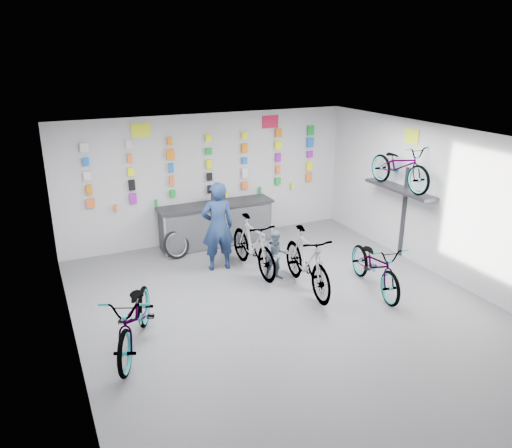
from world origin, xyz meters
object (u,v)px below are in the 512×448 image
bike_left (135,317)px  clerk (218,226)px  bike_right (376,265)px  customer (276,255)px  bike_center (307,261)px  bike_service (253,245)px  counter (217,225)px

bike_left → clerk: (2.20, 2.24, 0.40)m
bike_right → customer: 1.91m
bike_center → bike_right: (1.18, -0.54, -0.09)m
clerk → customer: bearing=138.3°
bike_right → clerk: 3.22m
bike_center → bike_service: size_ratio=1.03×
bike_left → clerk: size_ratio=1.08×
bike_left → customer: 3.31m
bike_right → clerk: clerk is taller
bike_right → counter: bearing=129.5°
bike_left → bike_right: size_ratio=1.05×
bike_left → customer: bike_left is taller
counter → bike_right: bearing=-61.4°
bike_service → clerk: bearing=143.4°
bike_right → customer: size_ratio=1.87×
bike_center → bike_right: bike_center is taller
clerk → counter: bearing=-102.3°
customer → bike_right: bearing=-27.7°
bike_left → bike_center: bike_center is taller
counter → bike_left: bearing=-126.8°
bike_left → clerk: clerk is taller
counter → bike_left: bike_left is taller
counter → bike_service: (0.15, -1.73, 0.09)m
bike_right → bike_left: bearing=-168.1°
bike_right → bike_service: 2.47m
counter → bike_left: size_ratio=1.33×
customer → clerk: bearing=142.5°
bike_left → customer: bearing=46.4°
counter → customer: 2.31m
bike_right → bike_center: bearing=166.4°
clerk → bike_service: bearing=152.2°
bike_left → bike_service: size_ratio=1.06×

